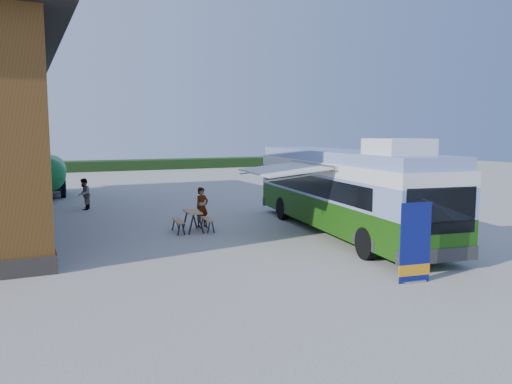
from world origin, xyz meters
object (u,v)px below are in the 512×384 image
person_b (84,194)px  banner (415,250)px  person_a (202,207)px  slurry_tanker (50,173)px  picnic_table (193,216)px  bus (342,188)px

person_b → banner: bearing=40.9°
person_a → slurry_tanker: 14.34m
banner → person_a: 9.75m
person_a → person_b: person_a is taller
picnic_table → person_b: 8.20m
banner → person_a: size_ratio=1.28×
picnic_table → slurry_tanker: size_ratio=0.23×
slurry_tanker → banner: bearing=-67.4°
picnic_table → person_b: size_ratio=0.96×
bus → banner: (-2.01, -6.03, -0.88)m
person_b → slurry_tanker: (-1.20, 6.68, 0.60)m
banner → picnic_table: 9.14m
picnic_table → bus: bearing=-22.7°
bus → person_a: bearing=149.9°
bus → picnic_table: 5.76m
slurry_tanker → person_b: bearing=-74.9°
banner → slurry_tanker: 24.05m
person_a → person_b: 7.74m
slurry_tanker → bus: bearing=-56.2°
picnic_table → slurry_tanker: slurry_tanker is taller
person_a → slurry_tanker: slurry_tanker is taller
person_b → person_a: bearing=49.4°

